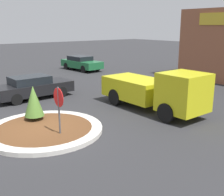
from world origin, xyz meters
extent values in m
plane|color=#2D2D30|center=(0.00, 0.00, 0.00)|extent=(120.00, 120.00, 0.00)
cylinder|color=beige|center=(0.00, 0.00, 0.09)|extent=(4.95, 4.95, 0.18)
cylinder|color=brown|center=(0.00, 0.00, 0.09)|extent=(4.06, 4.06, 0.18)
cylinder|color=#4C4C51|center=(1.00, 0.23, 1.03)|extent=(0.07, 0.07, 2.07)
cylinder|color=#B71414|center=(1.00, 0.23, 1.67)|extent=(0.76, 0.03, 0.76)
cylinder|color=brown|center=(-1.25, 0.12, 0.27)|extent=(0.08, 0.08, 0.18)
cone|color=#4C752D|center=(-1.25, 0.12, 1.06)|extent=(0.89, 0.89, 1.40)
cube|color=gold|center=(2.57, 5.93, 1.33)|extent=(1.96, 2.01, 1.83)
cube|color=gold|center=(-0.71, 5.90, 0.97)|extent=(3.65, 2.12, 1.11)
cube|color=black|center=(3.25, 5.93, 1.65)|extent=(0.05, 1.78, 0.64)
cylinder|color=black|center=(2.38, 6.89, 0.46)|extent=(0.92, 0.24, 0.92)
cylinder|color=black|center=(2.39, 4.96, 0.46)|extent=(0.92, 0.24, 0.92)
cylinder|color=black|center=(-1.38, 6.86, 0.46)|extent=(0.92, 0.24, 0.92)
cylinder|color=black|center=(-1.37, 4.93, 0.46)|extent=(0.92, 0.24, 0.92)
cube|color=#1E6638|center=(-13.43, 10.27, 0.63)|extent=(4.80, 2.29, 0.68)
cube|color=black|center=(-13.66, 10.25, 1.19)|extent=(2.37, 1.85, 0.43)
cylinder|color=black|center=(-12.07, 11.26, 0.35)|extent=(0.71, 0.27, 0.69)
cylinder|color=black|center=(-11.92, 9.53, 0.35)|extent=(0.71, 0.27, 0.69)
cylinder|color=black|center=(-14.94, 11.00, 0.35)|extent=(0.71, 0.27, 0.69)
cylinder|color=black|center=(-14.79, 9.28, 0.35)|extent=(0.71, 0.27, 0.69)
cube|color=black|center=(-5.65, 1.97, 0.61)|extent=(1.95, 4.75, 0.66)
cube|color=black|center=(-5.64, 1.73, 1.17)|extent=(1.66, 2.30, 0.46)
cylinder|color=black|center=(-6.52, 3.40, 0.33)|extent=(0.22, 0.66, 0.66)
cylinder|color=black|center=(-4.87, 3.45, 0.33)|extent=(0.22, 0.66, 0.66)
cylinder|color=black|center=(-6.43, 0.49, 0.33)|extent=(0.22, 0.66, 0.66)
cylinder|color=black|center=(-4.77, 0.54, 0.33)|extent=(0.22, 0.66, 0.66)
camera|label=1|loc=(10.61, -4.62, 4.38)|focal=45.00mm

